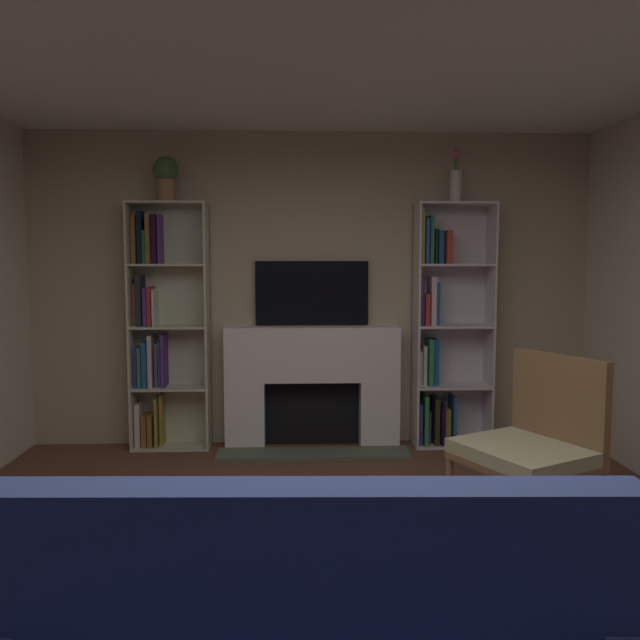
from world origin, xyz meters
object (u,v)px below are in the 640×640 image
bookshelf_left (161,329)px  vase_with_flowers (456,183)px  tv (312,293)px  bookshelf_right (442,332)px  armchair (535,440)px  fireplace (312,382)px  potted_plant (166,176)px

bookshelf_left → vase_with_flowers: vase_with_flowers is taller
tv → bookshelf_left: bookshelf_left is taller
bookshelf_right → armchair: 1.83m
fireplace → bookshelf_right: bearing=1.1°
vase_with_flowers → armchair: vase_with_flowers is taller
tv → bookshelf_left: 1.31m
fireplace → potted_plant: 2.09m
bookshelf_left → armchair: size_ratio=2.01×
bookshelf_right → vase_with_flowers: vase_with_flowers is taller
vase_with_flowers → potted_plant: bearing=180.0°
bookshelf_left → fireplace: bearing=-1.6°
bookshelf_left → bookshelf_right: (2.38, -0.01, -0.04)m
armchair → bookshelf_left: bearing=144.7°
bookshelf_left → armchair: 3.13m
tv → vase_with_flowers: bearing=-5.8°
tv → bookshelf_right: bearing=-4.2°
tv → potted_plant: size_ratio=2.64×
fireplace → armchair: fireplace is taller
potted_plant → fireplace: bearing=0.9°
fireplace → vase_with_flowers: vase_with_flowers is taller
armchair → bookshelf_right: bearing=94.6°
potted_plant → vase_with_flowers: (2.38, -0.00, -0.05)m
bookshelf_left → bookshelf_right: bearing=-0.3°
vase_with_flowers → armchair: 2.42m
fireplace → bookshelf_right: size_ratio=0.76×
tv → fireplace: bearing=-90.0°
tv → bookshelf_right: 1.16m
potted_plant → armchair: size_ratio=0.36×
vase_with_flowers → tv: bearing=174.2°
tv → potted_plant: 1.53m
bookshelf_left → potted_plant: size_ratio=5.66×
potted_plant → vase_with_flowers: vase_with_flowers is taller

